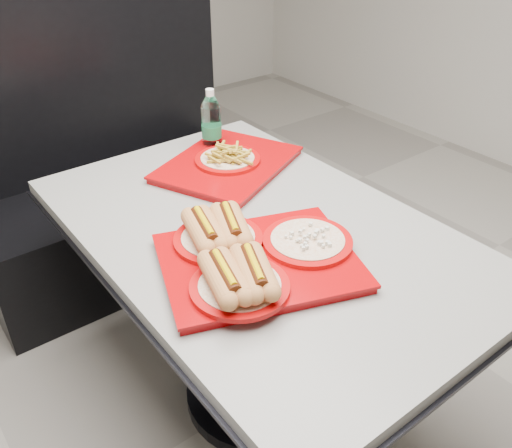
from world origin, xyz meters
TOP-DOWN VIEW (x-y plane):
  - ground at (0.00, 0.00)m, footprint 6.00×6.00m
  - diner_table at (0.00, 0.00)m, footprint 0.92×1.42m
  - booth_bench at (0.00, 1.09)m, footprint 1.30×0.57m
  - tray_near at (-0.14, -0.15)m, footprint 0.61×0.55m
  - tray_far at (0.15, 0.37)m, footprint 0.59×0.53m
  - water_bottle at (0.19, 0.53)m, footprint 0.07×0.07m

SIDE VIEW (x-z plane):
  - ground at x=0.00m, z-range 0.00..0.00m
  - booth_bench at x=0.00m, z-range -0.27..1.08m
  - diner_table at x=0.00m, z-range 0.21..0.96m
  - tray_far at x=0.15m, z-range 0.73..0.82m
  - tray_near at x=-0.14m, z-range 0.73..0.85m
  - water_bottle at x=0.19m, z-range 0.73..0.97m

